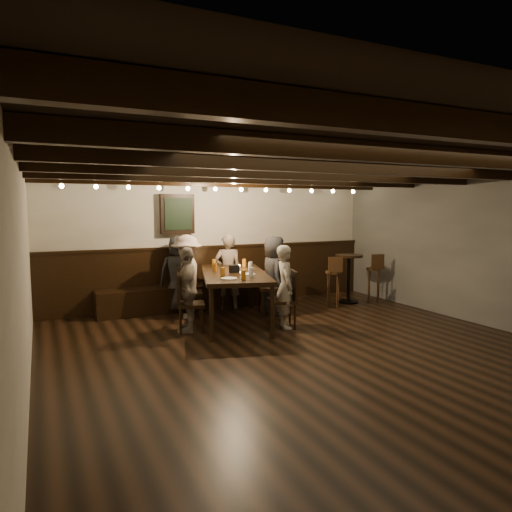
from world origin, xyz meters
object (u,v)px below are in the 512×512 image
chair_left_near (189,302)px  person_right_near (274,275)px  person_bench_left (178,274)px  chair_left_far (190,314)px  person_bench_centre (228,272)px  high_top_table (349,271)px  person_left_near (187,276)px  chair_right_far (283,310)px  person_left_far (188,290)px  bar_stool_left (333,288)px  bar_stool_right (374,284)px  chair_right_near (272,297)px  person_bench_right (277,276)px  person_right_far (285,287)px  dining_table (234,276)px

chair_left_near → person_right_near: (1.41, -0.42, 0.42)m
person_bench_left → chair_left_far: bearing=97.7°
person_bench_centre → high_top_table: (2.33, -0.55, -0.07)m
person_bench_left → person_left_near: bearing=108.4°
chair_left_near → high_top_table: size_ratio=0.92×
person_bench_left → person_bench_centre: same height
chair_left_near → person_bench_left: person_bench_left is taller
chair_right_far → person_left_far: (-1.41, 0.42, 0.37)m
high_top_table → person_bench_centre: bearing=166.8°
person_left_far → bar_stool_left: person_left_far is taller
chair_right_far → bar_stool_right: bar_stool_right is taller
chair_left_near → chair_right_far: (1.12, -1.27, 0.00)m
chair_right_far → bar_stool_left: bar_stool_left is taller
chair_right_near → chair_left_far: bearing=122.0°
person_left_near → bar_stool_right: bearing=101.3°
person_bench_right → bar_stool_right: person_bench_right is taller
bar_stool_right → person_left_near: bearing=-172.2°
person_right_far → bar_stool_right: (2.53, 0.95, -0.29)m
bar_stool_right → person_bench_right: bearing=-175.6°
high_top_table → chair_right_near: bearing=-172.6°
person_bench_centre → bar_stool_right: 2.93m
dining_table → chair_left_near: size_ratio=2.73×
person_left_far → chair_left_far: bearing=90.0°
person_bench_left → high_top_table: 3.30m
person_left_far → chair_right_far: bearing=90.0°
dining_table → chair_left_far: bearing=-147.9°
person_left_far → bar_stool_right: 4.02m
high_top_table → bar_stool_left: bearing=-157.8°
chair_right_near → person_bench_left: bearing=74.5°
chair_right_far → person_right_far: person_right_far is taller
bar_stool_left → bar_stool_right: size_ratio=1.00×
dining_table → person_bench_centre: person_bench_centre is taller
person_bench_centre → person_left_far: person_bench_centre is taller
dining_table → chair_right_far: size_ratio=2.68×
chair_left_far → person_left_near: bearing=-178.0°
person_bench_left → chair_left_near: bearing=112.0°
chair_right_far → person_right_near: bearing=-2.0°
person_right_far → high_top_table: 2.32m
chair_right_far → person_right_far: bearing=-90.0°
person_bench_right → dining_table: bearing=45.0°
chair_left_near → dining_table: bearing=57.9°
person_bench_right → person_right_far: 1.36m
person_bench_left → person_right_near: size_ratio=1.00×
person_bench_centre → high_top_table: bearing=-176.7°
dining_table → person_left_far: 0.88m
person_left_near → person_right_near: (1.44, -0.43, -0.02)m
person_bench_left → bar_stool_left: (2.73, -0.86, -0.33)m
chair_left_near → person_bench_right: person_bench_right is taller
person_right_near → bar_stool_right: (2.28, 0.09, -0.33)m
person_bench_left → person_left_far: person_bench_left is taller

